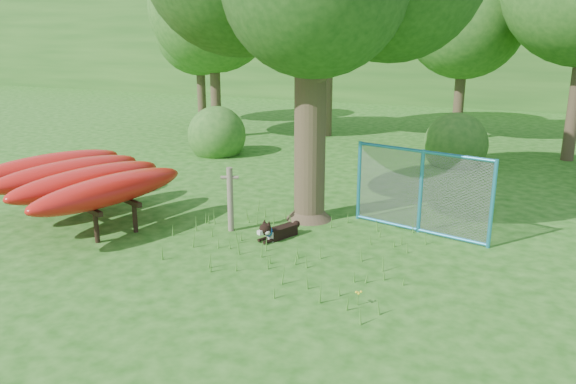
% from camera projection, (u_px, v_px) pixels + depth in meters
% --- Properties ---
extents(ground, '(80.00, 80.00, 0.00)m').
position_uv_depth(ground, '(247.00, 269.00, 9.04)').
color(ground, '#195210').
rests_on(ground, ground).
extents(wooden_post, '(0.33, 0.20, 1.25)m').
position_uv_depth(wooden_post, '(230.00, 198.00, 10.62)').
color(wooden_post, '#6B6050').
rests_on(wooden_post, ground).
extents(kayak_rack, '(4.07, 4.39, 1.16)m').
position_uv_depth(kayak_rack, '(77.00, 177.00, 11.19)').
color(kayak_rack, black).
rests_on(kayak_rack, ground).
extents(husky_dog, '(0.54, 0.90, 0.43)m').
position_uv_depth(husky_dog, '(276.00, 231.00, 10.31)').
color(husky_dog, black).
rests_on(husky_dog, ground).
extents(fence_section, '(2.68, 0.73, 2.67)m').
position_uv_depth(fence_section, '(421.00, 192.00, 10.50)').
color(fence_section, '#298CBF').
rests_on(fence_section, ground).
extents(wildflower_clump, '(0.10, 0.09, 0.22)m').
position_uv_depth(wildflower_clump, '(358.00, 294.00, 7.79)').
color(wildflower_clump, '#45842B').
rests_on(wildflower_clump, ground).
extents(bg_tree_a, '(4.40, 4.40, 6.70)m').
position_uv_depth(bg_tree_a, '(213.00, 8.00, 19.14)').
color(bg_tree_a, '#3E3121').
rests_on(bg_tree_a, ground).
extents(bg_tree_c, '(4.00, 4.00, 6.12)m').
position_uv_depth(bg_tree_c, '(466.00, 19.00, 18.78)').
color(bg_tree_c, '#3E3121').
rests_on(bg_tree_c, ground).
extents(bg_tree_f, '(3.60, 3.60, 5.55)m').
position_uv_depth(bg_tree_f, '(199.00, 31.00, 22.96)').
color(bg_tree_f, '#3E3121').
rests_on(bg_tree_f, ground).
extents(shrub_left, '(1.80, 1.80, 1.80)m').
position_uv_depth(shrub_left, '(218.00, 154.00, 17.59)').
color(shrub_left, '#2A5F1E').
rests_on(shrub_left, ground).
extents(shrub_mid, '(1.80, 1.80, 1.80)m').
position_uv_depth(shrub_mid, '(454.00, 165.00, 16.19)').
color(shrub_mid, '#2A5F1E').
rests_on(shrub_mid, ground).
extents(wooded_hillside, '(80.00, 12.00, 6.00)m').
position_uv_depth(wooded_hillside, '(469.00, 45.00, 32.87)').
color(wooded_hillside, '#2A5F1E').
rests_on(wooded_hillside, ground).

